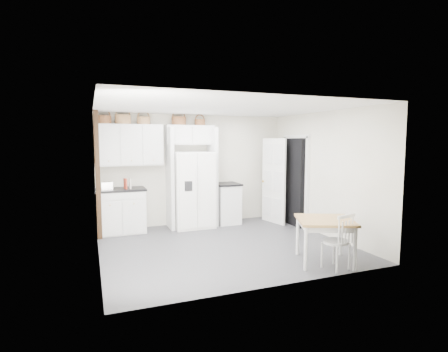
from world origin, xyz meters
name	(u,v)px	position (x,y,z in m)	size (l,w,h in m)	color
floor	(224,245)	(0.00, 0.00, 0.00)	(4.50, 4.50, 0.00)	#474749
ceiling	(224,108)	(0.00, 0.00, 2.60)	(4.50, 4.50, 0.00)	white
wall_back	(194,170)	(0.00, 2.00, 1.30)	(4.50, 4.50, 0.00)	silver
wall_left	(97,183)	(-2.25, 0.00, 1.30)	(4.00, 4.00, 0.00)	silver
wall_right	(324,174)	(2.25, 0.00, 1.30)	(4.00, 4.00, 0.00)	silver
refrigerator	(193,190)	(-0.15, 1.62, 0.87)	(0.90, 0.72, 1.74)	white
base_cab_left	(121,212)	(-1.75, 1.70, 0.46)	(1.00, 0.63, 0.93)	silver
base_cab_right	(227,204)	(0.72, 1.70, 0.47)	(0.53, 0.64, 0.93)	silver
dining_table	(324,241)	(1.20, -1.45, 0.36)	(0.87, 0.87, 0.72)	#9A683E
windsor_chair	(336,242)	(1.19, -1.75, 0.43)	(0.42, 0.38, 0.86)	silver
counter_left	(120,189)	(-1.75, 1.70, 0.95)	(1.04, 0.67, 0.04)	black
counter_right	(227,184)	(0.72, 1.70, 0.95)	(0.57, 0.68, 0.04)	black
toaster	(107,186)	(-2.02, 1.63, 1.05)	(0.23, 0.13, 0.16)	silver
cookbook_red	(125,184)	(-1.65, 1.62, 1.08)	(0.03, 0.15, 0.22)	#AE3320
cookbook_cream	(130,183)	(-1.54, 1.62, 1.08)	(0.03, 0.15, 0.22)	silver
basket_upper_a	(104,120)	(-2.03, 1.83, 2.44)	(0.31, 0.31, 0.17)	#54331F
basket_upper_b	(123,120)	(-1.64, 1.83, 2.45)	(0.34, 0.34, 0.20)	brown
basket_upper_c	(144,121)	(-1.20, 1.83, 2.43)	(0.29, 0.29, 0.17)	brown
basket_bridge_a	(179,121)	(-0.41, 1.83, 2.44)	(0.33, 0.33, 0.19)	#54331F
basket_bridge_b	(200,122)	(0.10, 1.83, 2.42)	(0.25, 0.25, 0.14)	#54331F
upper_cabinet	(130,145)	(-1.50, 1.83, 1.90)	(1.40, 0.34, 0.90)	silver
bridge_cabinet	(190,135)	(-0.15, 1.83, 2.12)	(1.12, 0.34, 0.45)	silver
fridge_panel_left	(170,178)	(-0.66, 1.70, 1.15)	(0.08, 0.60, 2.30)	silver
fridge_panel_right	(213,177)	(0.36, 1.70, 1.15)	(0.08, 0.60, 2.30)	silver
trim_post	(98,175)	(-2.20, 1.35, 1.30)	(0.09, 0.09, 2.60)	black
doorway_void	(294,182)	(2.16, 1.00, 1.02)	(0.18, 0.85, 2.05)	black
door_slab	(274,181)	(1.80, 1.33, 1.02)	(0.80, 0.04, 2.05)	white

